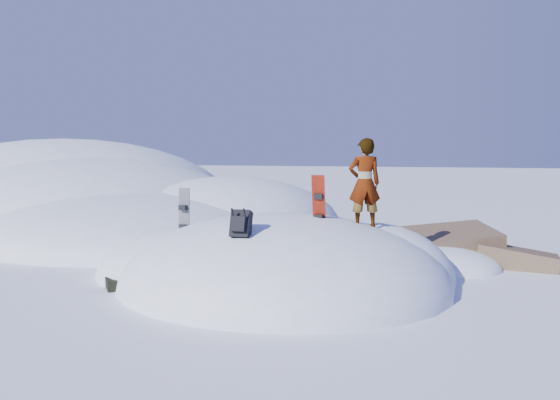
% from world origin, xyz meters
% --- Properties ---
extents(ground, '(120.00, 120.00, 0.00)m').
position_xyz_m(ground, '(0.00, 0.00, 0.00)').
color(ground, white).
rests_on(ground, ground).
extents(snow_mound, '(8.00, 6.00, 3.00)m').
position_xyz_m(snow_mound, '(-0.17, 0.24, 0.00)').
color(snow_mound, white).
rests_on(snow_mound, ground).
extents(snow_ridge, '(21.50, 18.50, 6.40)m').
position_xyz_m(snow_ridge, '(-10.43, 9.85, 0.00)').
color(snow_ridge, white).
rests_on(snow_ridge, ground).
extents(rock_outcrop, '(4.68, 4.41, 1.68)m').
position_xyz_m(rock_outcrop, '(3.72, 3.01, 0.01)').
color(rock_outcrop, brown).
rests_on(rock_outcrop, ground).
extents(snowboard_red, '(0.30, 0.27, 1.44)m').
position_xyz_m(snowboard_red, '(0.76, -0.00, 1.63)').
color(snowboard_red, red).
rests_on(snowboard_red, snow_mound).
extents(snowboard_dark, '(0.28, 0.20, 1.44)m').
position_xyz_m(snowboard_dark, '(-2.30, 0.31, 1.28)').
color(snowboard_dark, black).
rests_on(snowboard_dark, snow_mound).
extents(backpack, '(0.37, 0.46, 0.60)m').
position_xyz_m(backpack, '(-0.47, -1.49, 1.50)').
color(backpack, black).
rests_on(backpack, snow_mound).
extents(gear_pile, '(0.98, 0.84, 0.26)m').
position_xyz_m(gear_pile, '(-3.06, -0.88, 0.13)').
color(gear_pile, black).
rests_on(gear_pile, ground).
extents(person, '(0.78, 0.63, 1.84)m').
position_xyz_m(person, '(1.66, 0.27, 2.15)').
color(person, slate).
rests_on(person, snow_mound).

